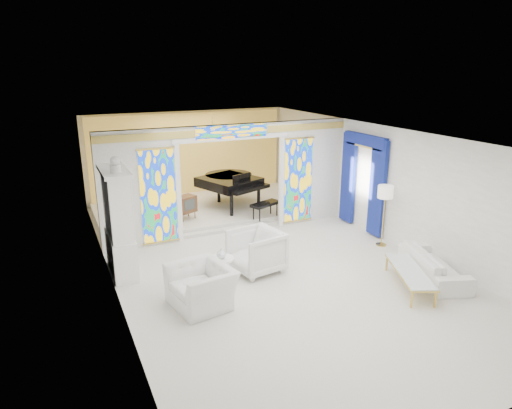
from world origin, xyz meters
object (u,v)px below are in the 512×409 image
armchair_left (201,286)px  grand_piano (230,181)px  armchair_right (256,251)px  sofa (434,265)px  tv_console (185,204)px  coffee_table (410,272)px  china_cabinet (119,223)px

armchair_left → grand_piano: bearing=143.2°
armchair_left → armchair_right: bearing=110.7°
sofa → tv_console: (-3.96, 5.62, 0.33)m
grand_piano → armchair_right: bearing=-125.2°
sofa → grand_piano: bearing=38.9°
armchair_left → armchair_right: (1.60, 0.94, 0.09)m
armchair_left → armchair_right: 1.86m
coffee_table → china_cabinet: bearing=148.3°
china_cabinet → sofa: china_cabinet is taller
tv_console → armchair_right: bearing=-105.5°
armchair_left → tv_console: bearing=157.5°
china_cabinet → armchair_left: china_cabinet is taller
armchair_left → armchair_right: size_ratio=1.15×
china_cabinet → armchair_right: bearing=-23.5°
armchair_right → tv_console: bearing=179.0°
sofa → coffee_table: sofa is taller
armchair_right → grand_piano: grand_piano is taller
armchair_left → sofa: (5.01, -0.98, -0.10)m
armchair_left → sofa: 5.10m
tv_console → armchair_left: bearing=-126.7°
coffee_table → grand_piano: grand_piano is taller
armchair_right → grand_piano: (1.16, 4.46, 0.48)m
tv_console → china_cabinet: bearing=-155.5°
sofa → china_cabinet: bearing=82.6°
sofa → coffee_table: size_ratio=1.10×
armchair_left → sofa: size_ratio=0.60×
armchair_left → coffee_table: size_ratio=0.66×
armchair_left → coffee_table: bearing=65.0°
china_cabinet → armchair_right: china_cabinet is taller
coffee_table → grand_piano: 6.71m
sofa → tv_console: size_ratio=2.88×
coffee_table → grand_piano: (-1.41, 6.54, 0.60)m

